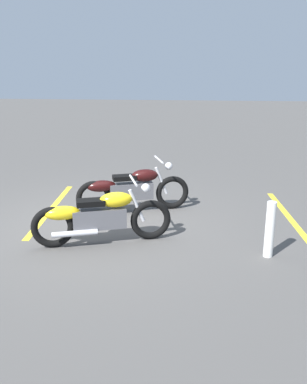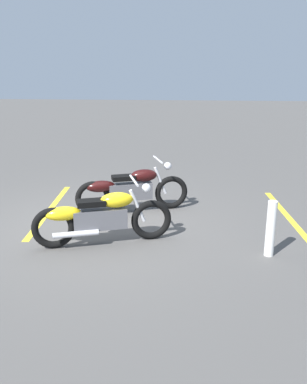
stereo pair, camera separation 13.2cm
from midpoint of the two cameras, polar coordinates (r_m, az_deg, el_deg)
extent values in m
plane|color=#514F4C|center=(7.47, -7.63, -4.51)|extent=(60.00, 60.00, 0.00)
torus|color=black|center=(6.69, 0.17, -3.90)|extent=(0.67, 0.32, 0.67)
torus|color=black|center=(6.55, -13.32, -4.82)|extent=(0.67, 0.32, 0.67)
cube|color=#59595E|center=(6.54, -6.96, -3.72)|extent=(0.87, 0.48, 0.32)
ellipsoid|color=yellow|center=(6.47, -4.68, -1.07)|extent=(0.58, 0.43, 0.24)
ellipsoid|color=yellow|center=(6.47, -12.04, -2.88)|extent=(0.61, 0.41, 0.22)
cube|color=black|center=(6.44, -8.20, -1.46)|extent=(0.49, 0.37, 0.09)
cylinder|color=silver|center=(6.55, -1.79, -1.91)|extent=(0.27, 0.14, 0.56)
cylinder|color=silver|center=(6.42, -2.26, 1.64)|extent=(0.23, 0.60, 0.04)
sphere|color=silver|center=(6.50, -0.51, 0.55)|extent=(0.15, 0.15, 0.15)
cylinder|color=silver|center=(6.45, -10.35, -5.71)|extent=(0.69, 0.31, 0.09)
torus|color=black|center=(8.14, 3.11, -0.07)|extent=(0.67, 0.33, 0.67)
torus|color=black|center=(7.87, -7.88, -0.82)|extent=(0.67, 0.33, 0.67)
cube|color=#59595E|center=(7.94, -2.65, 0.12)|extent=(0.87, 0.49, 0.32)
ellipsoid|color=black|center=(7.91, -0.76, 2.33)|extent=(0.58, 0.44, 0.24)
ellipsoid|color=black|center=(7.82, -6.77, 0.83)|extent=(0.61, 0.41, 0.22)
cube|color=black|center=(7.84, -3.61, 2.02)|extent=(0.50, 0.37, 0.09)
cylinder|color=silver|center=(8.01, 1.55, 1.61)|extent=(0.27, 0.14, 0.56)
cylinder|color=silver|center=(7.90, 1.23, 4.55)|extent=(0.24, 0.60, 0.04)
sphere|color=silver|center=(7.98, 2.61, 3.64)|extent=(0.15, 0.15, 0.15)
cylinder|color=silver|center=(7.79, -5.34, -1.49)|extent=(0.69, 0.32, 0.09)
cylinder|color=white|center=(6.30, 16.51, -5.05)|extent=(0.14, 0.14, 0.86)
cube|color=yellow|center=(8.45, -13.60, -2.26)|extent=(0.37, 3.20, 0.01)
cube|color=yellow|center=(8.12, 18.98, -3.53)|extent=(0.37, 3.20, 0.01)
camera|label=1|loc=(0.07, 90.53, -0.16)|focal=38.21mm
camera|label=2|loc=(0.07, -89.47, 0.16)|focal=38.21mm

